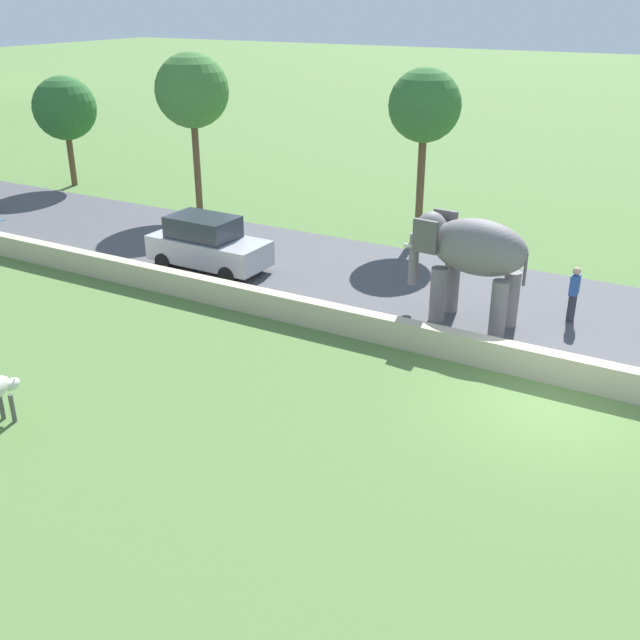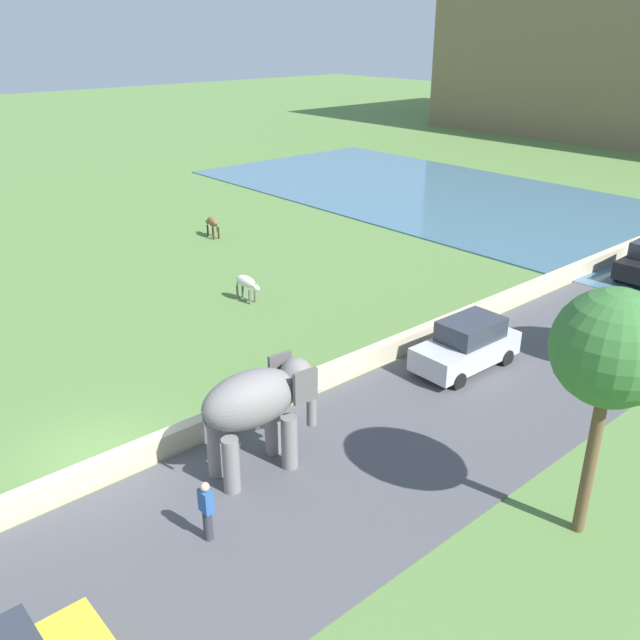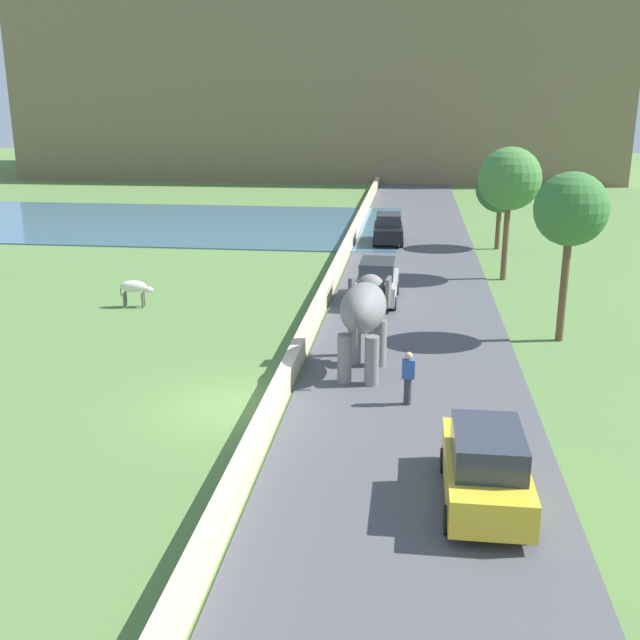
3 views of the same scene
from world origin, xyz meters
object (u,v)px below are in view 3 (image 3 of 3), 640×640
(car_silver, at_px, (377,282))
(elephant, at_px, (364,312))
(car_yellow, at_px, (486,467))
(cow_white, at_px, (135,288))
(person_beside_elephant, at_px, (408,377))
(car_black, at_px, (388,229))

(car_silver, bearing_deg, elephant, -89.87)
(elephant, bearing_deg, car_yellow, -68.18)
(cow_white, bearing_deg, person_beside_elephant, -38.93)
(person_beside_elephant, height_order, cow_white, person_beside_elephant)
(elephant, relative_size, car_yellow, 0.88)
(car_black, bearing_deg, car_silver, -89.99)
(elephant, relative_size, person_beside_elephant, 2.16)
(cow_white, bearing_deg, car_black, 57.48)
(person_beside_elephant, relative_size, car_silver, 0.40)
(person_beside_elephant, distance_m, car_black, 25.10)
(car_silver, relative_size, car_yellow, 1.01)
(person_beside_elephant, distance_m, car_silver, 11.46)
(elephant, xyz_separation_m, cow_white, (-10.07, 6.73, -1.20))
(elephant, height_order, car_yellow, elephant)
(car_silver, bearing_deg, car_black, 90.01)
(person_beside_elephant, relative_size, car_black, 0.40)
(cow_white, bearing_deg, car_silver, 11.67)
(elephant, relative_size, car_silver, 0.88)
(car_yellow, bearing_deg, elephant, 111.82)
(car_yellow, height_order, cow_white, car_yellow)
(elephant, xyz_separation_m, car_yellow, (3.13, -7.81, -1.14))
(car_yellow, relative_size, cow_white, 2.83)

